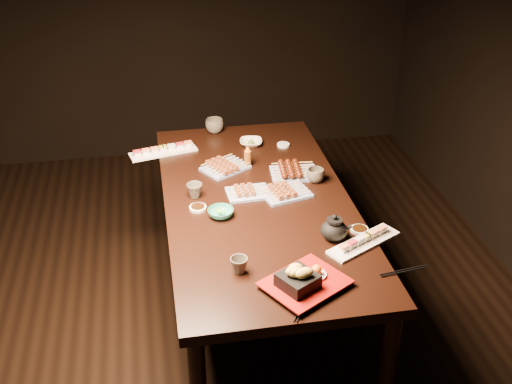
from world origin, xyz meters
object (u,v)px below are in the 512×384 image
sushi_platter_near (364,240)px  teapot (334,227)px  edamame_bowl_cream (251,143)px  yakitori_plate_center (248,190)px  yakitori_plate_right (286,190)px  yakitori_plate_left (225,164)px  dining_table (258,263)px  edamame_bowl_green (221,213)px  teacup_far_right (214,126)px  sushi_platter_far (163,149)px  teacup_near_left (239,265)px  teacup_mid_right (315,175)px  condiment_bottle (248,156)px  teacup_far_left (195,191)px  tempura_tray (305,275)px

sushi_platter_near → teapot: teapot is taller
edamame_bowl_cream → sushi_platter_near: bearing=-73.6°
yakitori_plate_center → teapot: (0.30, -0.45, 0.03)m
yakitori_plate_right → yakitori_plate_center: bearing=154.6°
yakitori_plate_left → dining_table: bearing=-103.3°
yakitori_plate_left → edamame_bowl_green: (-0.08, -0.47, -0.01)m
yakitori_plate_center → edamame_bowl_cream: yakitori_plate_center is taller
yakitori_plate_center → teacup_far_right: (-0.07, 0.76, 0.02)m
sushi_platter_near → yakitori_plate_right: yakitori_plate_right is taller
yakitori_plate_center → teapot: size_ratio=1.51×
edamame_bowl_green → teapot: teapot is taller
sushi_platter_near → sushi_platter_far: 1.33m
sushi_platter_far → edamame_bowl_green: (0.23, -0.72, -0.00)m
teacup_near_left → teacup_mid_right: (0.50, 0.69, 0.00)m
sushi_platter_far → condiment_bottle: (0.44, -0.24, 0.04)m
sushi_platter_far → edamame_bowl_cream: sushi_platter_far is taller
edamame_bowl_cream → teacup_near_left: 1.20m
sushi_platter_near → teacup_mid_right: bearing=68.0°
dining_table → teacup_near_left: 0.71m
yakitori_plate_center → teacup_near_left: size_ratio=2.87×
teacup_far_left → teapot: bearing=-39.9°
sushi_platter_near → dining_table: bearing=102.7°
condiment_bottle → edamame_bowl_cream: bearing=76.5°
yakitori_plate_center → yakitori_plate_left: 0.30m
yakitori_plate_right → yakitori_plate_left: bearing=114.6°
sushi_platter_far → yakitori_plate_center: (0.39, -0.54, 0.00)m
yakitori_plate_right → tempura_tray: size_ratio=0.74×
sushi_platter_near → edamame_bowl_green: size_ratio=2.98×
sushi_platter_near → teacup_far_left: bearing=113.8°
yakitori_plate_center → edamame_bowl_green: 0.24m
yakitori_plate_right → teapot: (0.12, -0.42, 0.03)m
sushi_platter_far → teacup_far_right: size_ratio=3.51×
yakitori_plate_center → yakitori_plate_left: (-0.08, 0.29, 0.00)m
teacup_far_right → teapot: teapot is taller
teacup_mid_right → teapot: (-0.06, -0.52, 0.02)m
sushi_platter_near → teacup_near_left: 0.57m
yakitori_plate_left → edamame_bowl_cream: yakitori_plate_left is taller
edamame_bowl_green → dining_table: bearing=29.9°
teacup_far_right → teapot: 1.27m
sushi_platter_near → teacup_mid_right: size_ratio=4.03×
yakitori_plate_center → yakitori_plate_right: bearing=-14.3°
teacup_mid_right → yakitori_plate_center: bearing=-169.0°
edamame_bowl_green → teacup_mid_right: teacup_mid_right is taller
teacup_far_right → condiment_bottle: condiment_bottle is taller
teacup_near_left → teacup_mid_right: teacup_mid_right is taller
sushi_platter_far → yakitori_plate_left: 0.40m
yakitori_plate_right → teapot: teapot is taller
sushi_platter_far → tempura_tray: bearing=97.1°
tempura_tray → teacup_near_left: (-0.24, 0.14, -0.02)m
edamame_bowl_green → teacup_near_left: 0.44m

